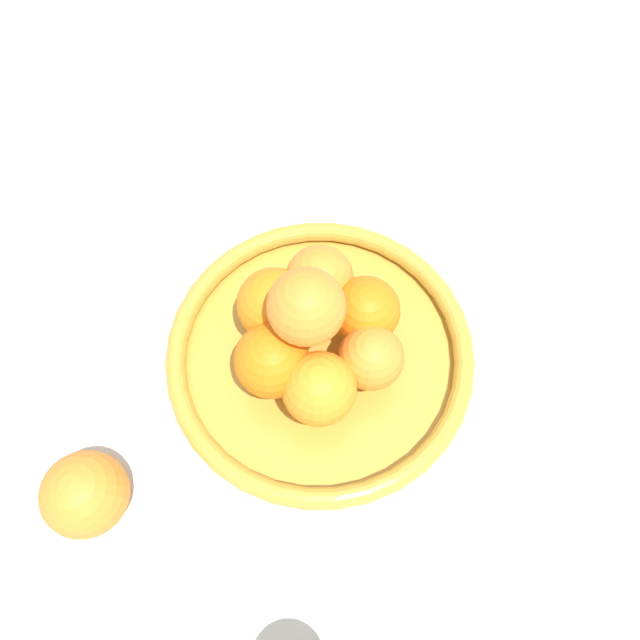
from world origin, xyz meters
The scene contains 4 objects.
ground_plane centered at (0.00, 0.00, 0.00)m, with size 4.00×4.00×0.00m, color beige.
fruit_bowl centered at (0.00, 0.00, 0.02)m, with size 0.33×0.33×0.04m.
orange_pile centered at (0.00, 0.01, 0.08)m, with size 0.19×0.17×0.13m.
stray_orange centered at (-0.13, 0.23, 0.04)m, with size 0.08×0.08×0.08m, color orange.
Camera 1 is at (-0.26, 0.03, 0.63)m, focal length 35.00 mm.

